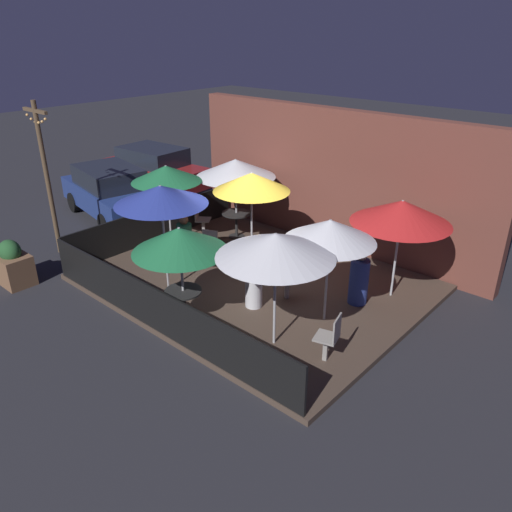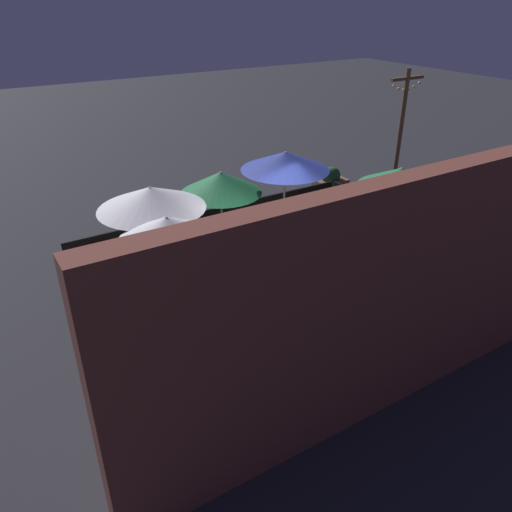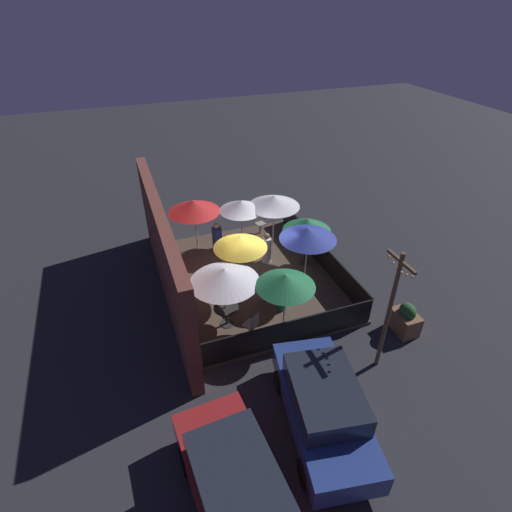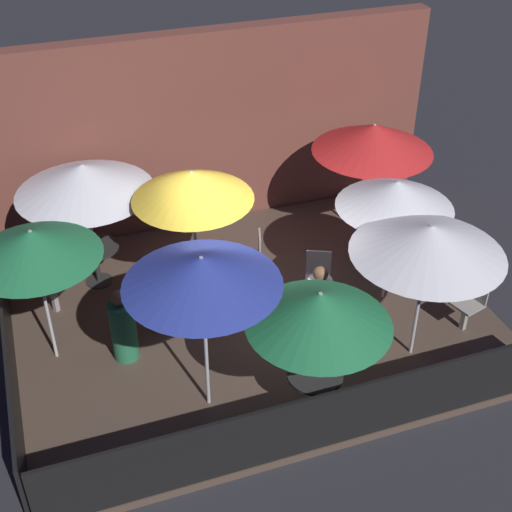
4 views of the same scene
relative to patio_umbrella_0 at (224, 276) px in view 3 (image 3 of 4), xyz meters
name	(u,v)px [view 3 (image 3 of 4)]	position (x,y,z in m)	size (l,w,h in m)	color
ground_plane	(252,279)	(2.16, -1.64, -2.12)	(60.00, 60.00, 0.00)	#26262B
patio_deck	(252,278)	(2.16, -1.64, -2.06)	(7.43, 5.85, 0.12)	#47382D
building_wall	(164,255)	(2.16, 1.51, -0.25)	(9.03, 0.36, 3.73)	brown
fence_front	(320,253)	(2.16, -4.52, -1.52)	(7.23, 0.05, 0.95)	black
fence_side_left	(292,332)	(-1.51, -1.64, -1.52)	(0.05, 5.65, 0.95)	black
patio_umbrella_0	(224,276)	(0.00, 0.00, 0.00)	(2.18, 2.18, 2.24)	#B2B2B7
patio_umbrella_1	(307,225)	(2.29, -3.93, -0.19)	(1.86, 1.86, 2.05)	#B2B2B7
patio_umbrella_2	(241,205)	(4.38, -1.98, -0.04)	(1.80, 1.80, 2.18)	#B2B2B7
patio_umbrella_3	(240,242)	(1.48, -1.00, 0.12)	(1.86, 1.86, 2.35)	#B2B2B7
patio_umbrella_4	(194,206)	(4.92, -0.15, -0.02)	(2.11, 2.11, 2.23)	#B2B2B7
patio_umbrella_5	(286,281)	(-0.90, -1.64, 0.02)	(1.83, 1.83, 2.23)	#B2B2B7
patio_umbrella_6	(308,234)	(0.99, -3.29, 0.26)	(1.99, 1.99, 2.46)	#B2B2B7
patio_umbrella_7	(274,201)	(4.14, -3.31, 0.03)	(2.14, 2.14, 2.25)	#B2B2B7
dining_table_0	(226,311)	(0.00, 0.00, -1.43)	(0.82, 0.82, 0.73)	black
dining_table_1	(305,252)	(2.29, -3.93, -1.45)	(0.75, 0.75, 0.71)	black
patio_chair_0	(259,222)	(5.24, -3.09, -1.48)	(0.49, 0.49, 0.94)	gray
patio_chair_1	(245,250)	(3.28, -1.74, -1.49)	(0.53, 0.53, 0.93)	gray
patio_chair_2	(252,325)	(-0.83, -0.59, -1.48)	(0.56, 0.56, 0.94)	gray
patio_chair_3	(266,288)	(0.74, -1.66, -1.48)	(0.53, 0.53, 0.94)	gray
patio_chair_4	(228,266)	(2.50, -0.80, -1.50)	(0.50, 0.50, 0.91)	gray
patron_0	(217,238)	(4.52, -0.94, -1.44)	(0.55, 0.55, 1.27)	navy
patron_1	(282,296)	(0.10, -1.99, -1.45)	(0.46, 0.46, 1.22)	#236642
patron_2	(267,249)	(2.94, -2.54, -1.40)	(0.52, 0.52, 1.33)	silver
planter_box	(405,319)	(-2.16, -5.38, -1.63)	(0.92, 0.65, 1.11)	brown
light_post	(390,308)	(-3.06, -3.77, 0.11)	(1.10, 0.12, 3.99)	brown
parked_car_0	(323,405)	(-4.31, -1.23, -1.27)	(4.32, 2.38, 1.62)	navy
parked_car_1	(238,490)	(-5.49, 1.37, -1.27)	(4.32, 2.00, 1.62)	maroon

